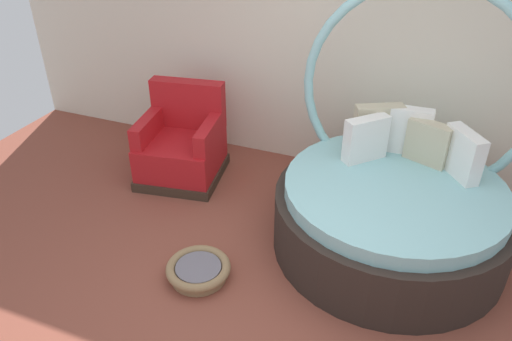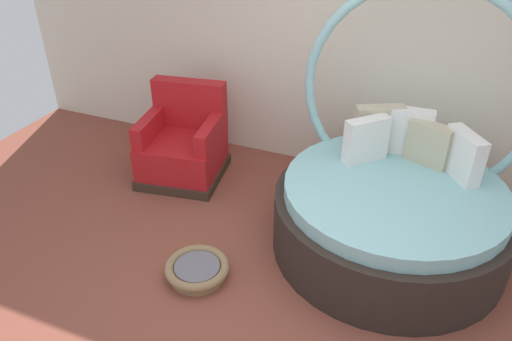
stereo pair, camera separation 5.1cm
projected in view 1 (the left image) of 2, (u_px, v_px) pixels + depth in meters
ground_plane at (281, 322)px, 3.53m from camera, size 8.00×8.00×0.02m
back_wall at (366, 47)px, 4.67m from camera, size 8.00×0.12×2.62m
round_daybed at (393, 201)px, 4.06m from camera, size 1.91×1.91×2.13m
red_armchair at (182, 146)px, 5.03m from camera, size 0.91×0.91×0.94m
pet_basket at (199, 270)px, 3.86m from camera, size 0.51×0.51×0.13m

